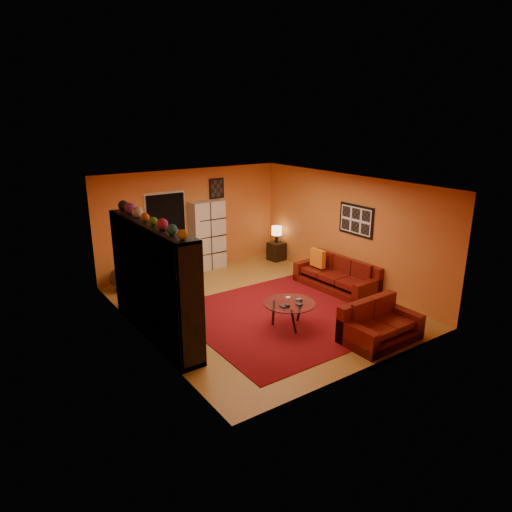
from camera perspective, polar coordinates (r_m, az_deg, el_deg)
floor at (r=9.71m, az=0.29°, el=-6.28°), size 6.00×6.00×0.00m
ceiling at (r=8.99m, az=0.31°, el=9.09°), size 6.00×6.00×0.00m
wall_back at (r=11.77m, az=-8.09°, el=4.45°), size 6.00×0.00×6.00m
wall_front at (r=7.14m, az=14.21°, el=-4.47°), size 6.00×0.00×6.00m
wall_left at (r=8.17m, az=-14.27°, el=-1.70°), size 0.00×6.00×6.00m
wall_right at (r=10.84m, az=11.24°, el=3.17°), size 0.00×6.00×6.00m
rug at (r=9.24m, az=3.30°, el=-7.53°), size 3.60×3.60×0.01m
doorway at (r=11.52m, az=-11.05°, el=2.58°), size 0.95×0.10×2.04m
wall_art_right at (r=10.55m, az=12.41°, el=4.40°), size 0.03×1.00×0.70m
wall_art_back at (r=11.96m, az=-4.95°, el=8.42°), size 0.42×0.03×0.52m
entertainment_unit at (r=8.32m, az=-12.70°, el=-3.05°), size 0.45×3.00×2.10m
tv at (r=8.34m, az=-12.34°, el=-3.26°), size 1.01×0.13×0.58m
sofa at (r=10.75m, az=10.26°, el=-2.53°), size 0.93×2.07×0.85m
loveseat at (r=8.53m, az=14.92°, el=-8.28°), size 1.42×0.87×0.85m
throw_pillow at (r=10.88m, az=7.72°, el=-0.26°), size 0.12×0.42×0.42m
coffee_table at (r=8.66m, az=4.16°, el=-6.13°), size 0.98×0.98×0.49m
storage_cabinet at (r=11.85m, az=-6.07°, el=2.58°), size 0.90×0.42×1.78m
bowl_chair at (r=10.88m, az=-16.11°, el=-2.61°), size 0.70×0.70×0.57m
side_table at (r=12.66m, az=2.57°, el=0.60°), size 0.44×0.44×0.50m
table_lamp at (r=12.51m, az=2.61°, el=3.12°), size 0.28×0.28×0.46m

